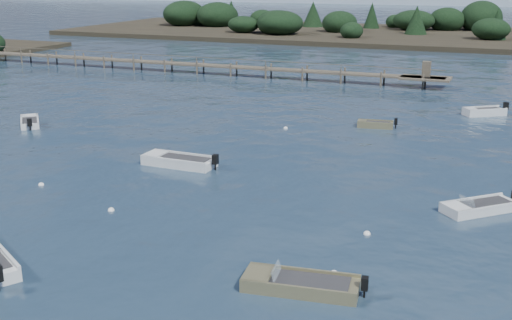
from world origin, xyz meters
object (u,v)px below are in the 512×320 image
at_px(tender_far_grey, 30,123).
at_px(dinghy_mid_white_a, 300,286).
at_px(dinghy_mid_grey, 179,163).
at_px(tender_far_grey_b, 484,113).
at_px(tender_far_white, 375,126).
at_px(jetty, 200,65).
at_px(dinghy_mid_white_b, 480,209).

bearing_deg(tender_far_grey, dinghy_mid_white_a, -32.14).
height_order(dinghy_mid_grey, tender_far_grey_b, tender_far_grey_b).
distance_m(tender_far_white, jetty, 31.35).
bearing_deg(dinghy_mid_grey, jetty, 115.06).
relative_size(tender_far_white, tender_far_grey, 0.92).
bearing_deg(tender_far_white, jetty, 142.15).
bearing_deg(dinghy_mid_white_b, tender_far_grey, 169.28).
bearing_deg(dinghy_mid_grey, dinghy_mid_white_b, -4.14).
height_order(dinghy_mid_white_b, dinghy_mid_white_a, dinghy_mid_white_a).
bearing_deg(jetty, dinghy_mid_white_a, -59.01).
height_order(tender_far_white, dinghy_mid_white_b, dinghy_mid_white_b).
bearing_deg(jetty, tender_far_grey_b, -19.64).
height_order(tender_far_white, tender_far_grey_b, tender_far_grey_b).
distance_m(tender_far_grey, dinghy_mid_white_b, 34.04).
height_order(tender_far_grey_b, dinghy_mid_white_a, tender_far_grey_b).
bearing_deg(tender_far_grey, tender_far_white, 20.77).
xyz_separation_m(tender_far_grey_b, dinghy_mid_white_a, (-4.45, -34.64, -0.04)).
bearing_deg(tender_far_grey, tender_far_grey_b, 28.02).
bearing_deg(dinghy_mid_grey, tender_far_grey_b, 53.58).
xyz_separation_m(dinghy_mid_grey, dinghy_mid_white_b, (17.58, -1.27, -0.03)).
bearing_deg(tender_far_white, tender_far_grey_b, 46.26).
bearing_deg(tender_far_grey_b, dinghy_mid_grey, -126.42).
distance_m(tender_far_grey, tender_far_grey_b, 36.54).
distance_m(tender_far_grey_b, jetty, 34.16).
bearing_deg(dinghy_mid_white_a, dinghy_mid_grey, 133.90).
bearing_deg(dinghy_mid_white_b, jetty, 133.63).
bearing_deg(dinghy_mid_white_a, dinghy_mid_white_b, 63.16).
bearing_deg(dinghy_mid_white_a, tender_far_white, 96.28).
bearing_deg(tender_far_white, dinghy_mid_grey, -121.83).
relative_size(dinghy_mid_grey, jetty, 0.08).
distance_m(dinghy_mid_white_b, tender_far_grey_b, 23.53).
relative_size(dinghy_mid_grey, dinghy_mid_white_b, 1.28).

